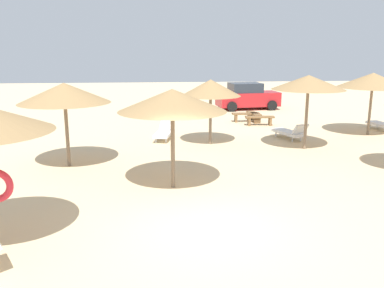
{
  "coord_description": "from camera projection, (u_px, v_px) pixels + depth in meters",
  "views": [
    {
      "loc": [
        -1.07,
        -8.67,
        3.95
      ],
      "look_at": [
        0.0,
        3.0,
        1.2
      ],
      "focal_mm": 38.42,
      "sensor_mm": 36.0,
      "label": 1
    }
  ],
  "objects": [
    {
      "name": "lounger_3",
      "position": [
        164.0,
        132.0,
        18.17
      ],
      "size": [
        1.05,
        2.0,
        0.67
      ],
      "color": "white",
      "rests_on": "ground"
    },
    {
      "name": "parked_car",
      "position": [
        247.0,
        97.0,
        26.97
      ],
      "size": [
        4.16,
        2.34,
        1.72
      ],
      "color": "#B21E23",
      "rests_on": "ground"
    },
    {
      "name": "parasol_2",
      "position": [
        373.0,
        80.0,
        18.66
      ],
      "size": [
        3.19,
        3.19,
        2.85
      ],
      "color": "#75604C",
      "rests_on": "ground"
    },
    {
      "name": "ground_plane",
      "position": [
        204.0,
        225.0,
        9.4
      ],
      "size": [
        80.0,
        80.0,
        0.0
      ],
      "primitive_type": "plane",
      "color": "beige"
    },
    {
      "name": "bench_2",
      "position": [
        254.0,
        115.0,
        22.48
      ],
      "size": [
        0.54,
        1.53,
        0.49
      ],
      "color": "brown",
      "rests_on": "ground"
    },
    {
      "name": "parasol_1",
      "position": [
        309.0,
        83.0,
        15.87
      ],
      "size": [
        2.84,
        2.84,
        2.93
      ],
      "color": "#75604C",
      "rests_on": "ground"
    },
    {
      "name": "bench_0",
      "position": [
        260.0,
        119.0,
        21.33
      ],
      "size": [
        1.52,
        0.5,
        0.49
      ],
      "color": "brown",
      "rests_on": "ground"
    },
    {
      "name": "lounger_2",
      "position": [
        384.0,
        124.0,
        20.0
      ],
      "size": [
        0.91,
        1.94,
        0.78
      ],
      "color": "white",
      "rests_on": "ground"
    },
    {
      "name": "parasol_3",
      "position": [
        211.0,
        88.0,
        16.77
      ],
      "size": [
        2.48,
        2.48,
        2.7
      ],
      "color": "#75604C",
      "rests_on": "ground"
    },
    {
      "name": "parasol_5",
      "position": [
        64.0,
        93.0,
        13.55
      ],
      "size": [
        3.03,
        3.03,
        2.83
      ],
      "color": "#75604C",
      "rests_on": "ground"
    },
    {
      "name": "bench_1",
      "position": [
        246.0,
        116.0,
        22.39
      ],
      "size": [
        1.5,
        0.42,
        0.49
      ],
      "color": "brown",
      "rests_on": "ground"
    },
    {
      "name": "lounger_1",
      "position": [
        290.0,
        132.0,
        18.11
      ],
      "size": [
        1.21,
        1.95,
        0.81
      ],
      "color": "white",
      "rests_on": "ground"
    },
    {
      "name": "parasol_4",
      "position": [
        172.0,
        100.0,
        11.36
      ],
      "size": [
        3.05,
        3.05,
        2.85
      ],
      "color": "#75604C",
      "rests_on": "ground"
    }
  ]
}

